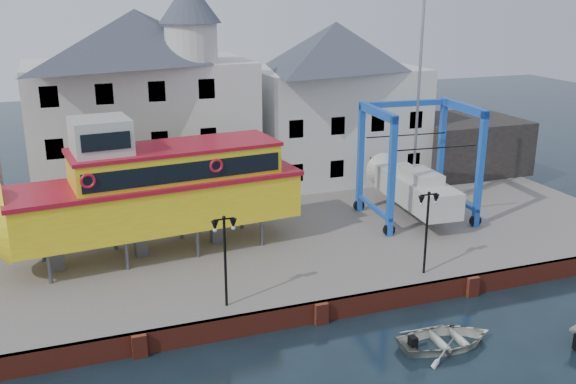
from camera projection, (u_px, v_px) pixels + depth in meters
name	position (u px, v px, depth m)	size (l,w,h in m)	color
ground	(320.00, 323.00, 28.82)	(140.00, 140.00, 0.00)	#17232C
hardstanding	(250.00, 230.00, 38.53)	(44.00, 22.00, 1.00)	#66605A
quay_wall	(320.00, 312.00, 28.76)	(44.00, 0.47, 1.00)	maroon
building_white_main	(143.00, 103.00, 41.51)	(14.00, 8.30, 14.00)	silver
building_white_right	(335.00, 101.00, 46.81)	(12.00, 8.00, 11.20)	silver
shed_dark	(463.00, 144.00, 49.36)	(8.00, 7.00, 4.00)	black
lamp_post_left	(225.00, 238.00, 27.33)	(1.12, 0.32, 4.20)	black
lamp_post_right	(428.00, 212.00, 30.60)	(1.12, 0.32, 4.20)	black
tour_boat	(138.00, 192.00, 32.60)	(17.36, 5.73, 7.42)	#59595E
travel_lift	(411.00, 180.00, 39.23)	(6.53, 8.93, 13.29)	blue
motorboat_b	(445.00, 346.00, 26.94)	(2.95, 4.13, 0.85)	beige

